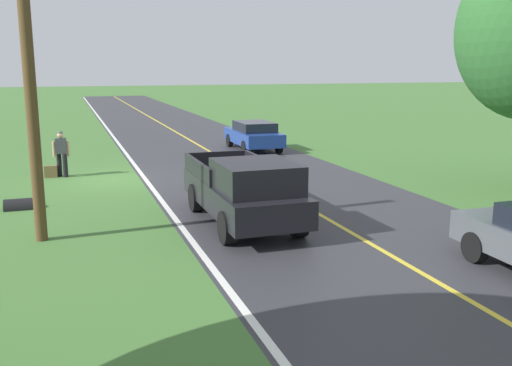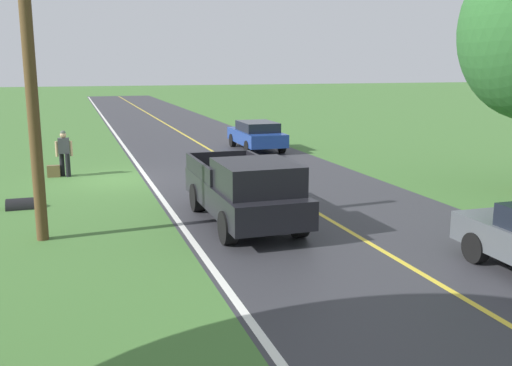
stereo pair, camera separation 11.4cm
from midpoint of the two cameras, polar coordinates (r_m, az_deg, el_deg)
ground_plane at (r=21.81m, az=-13.51°, el=0.34°), size 200.00×200.00×0.00m
road_surface at (r=22.75m, az=-0.71°, el=1.12°), size 8.27×120.00×0.00m
lane_edge_line at (r=21.92m, az=-10.63°, el=0.53°), size 0.16×117.60×0.00m
lane_centre_line at (r=22.75m, az=-0.71°, el=1.13°), size 0.14×117.60×0.00m
hitchhiker_walking at (r=22.86m, az=-18.35°, el=3.07°), size 0.62×0.52×1.75m
suitcase_carried at (r=22.93m, az=-19.29°, el=1.11°), size 0.47×0.22×0.45m
pickup_truck_passing at (r=14.99m, az=-0.75°, el=-0.62°), size 2.11×5.41×1.82m
sedan_near_oncoming at (r=28.64m, az=0.18°, el=4.82°), size 1.97×4.42×1.41m
utility_pole_roadside at (r=14.32m, az=-21.15°, el=8.53°), size 0.28×0.28×7.13m
drainage_culvert at (r=18.32m, az=-22.10°, el=-2.32°), size 0.80×0.60×0.60m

